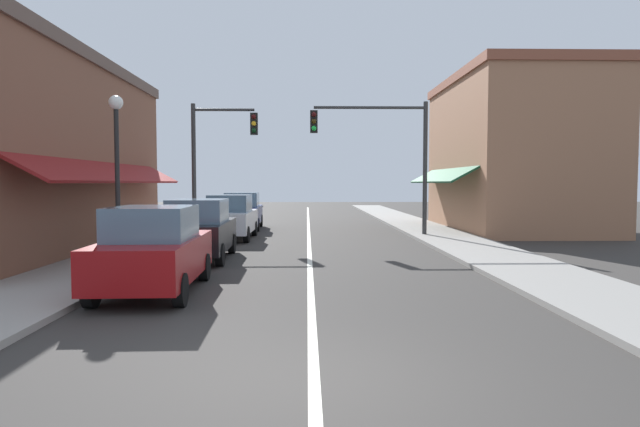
{
  "coord_description": "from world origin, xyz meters",
  "views": [
    {
      "loc": [
        -0.08,
        -5.88,
        2.25
      ],
      "look_at": [
        0.37,
        12.72,
        1.2
      ],
      "focal_mm": 30.86,
      "sensor_mm": 36.0,
      "label": 1
    }
  ],
  "objects_px": {
    "parked_car_far_left": "(242,211)",
    "traffic_signal_mast_arm": "(385,145)",
    "parked_car_third_left": "(231,217)",
    "traffic_signal_left_corner": "(215,150)",
    "parked_car_nearest_left": "(154,250)",
    "parked_car_second_left": "(199,230)",
    "street_lamp_left_near": "(117,152)"
  },
  "relations": [
    {
      "from": "parked_car_far_left",
      "to": "traffic_signal_mast_arm",
      "type": "relative_size",
      "value": 0.74
    },
    {
      "from": "parked_car_third_left",
      "to": "traffic_signal_mast_arm",
      "type": "height_order",
      "value": "traffic_signal_mast_arm"
    },
    {
      "from": "parked_car_far_left",
      "to": "traffic_signal_left_corner",
      "type": "height_order",
      "value": "traffic_signal_left_corner"
    },
    {
      "from": "parked_car_nearest_left",
      "to": "parked_car_far_left",
      "type": "bearing_deg",
      "value": 88.59
    },
    {
      "from": "parked_car_second_left",
      "to": "parked_car_far_left",
      "type": "height_order",
      "value": "same"
    },
    {
      "from": "parked_car_third_left",
      "to": "traffic_signal_mast_arm",
      "type": "distance_m",
      "value": 6.93
    },
    {
      "from": "parked_car_second_left",
      "to": "street_lamp_left_near",
      "type": "xyz_separation_m",
      "value": [
        -1.66,
        -1.96,
        2.15
      ]
    },
    {
      "from": "parked_car_nearest_left",
      "to": "parked_car_second_left",
      "type": "xyz_separation_m",
      "value": [
        -0.04,
        4.85,
        0.0
      ]
    },
    {
      "from": "parked_car_far_left",
      "to": "street_lamp_left_near",
      "type": "xyz_separation_m",
      "value": [
        -1.69,
        -12.5,
        2.15
      ]
    },
    {
      "from": "street_lamp_left_near",
      "to": "parked_car_nearest_left",
      "type": "bearing_deg",
      "value": -59.58
    },
    {
      "from": "parked_car_second_left",
      "to": "traffic_signal_mast_arm",
      "type": "height_order",
      "value": "traffic_signal_mast_arm"
    },
    {
      "from": "parked_car_nearest_left",
      "to": "parked_car_second_left",
      "type": "height_order",
      "value": "same"
    },
    {
      "from": "traffic_signal_mast_arm",
      "to": "street_lamp_left_near",
      "type": "bearing_deg",
      "value": -133.48
    },
    {
      "from": "parked_car_third_left",
      "to": "traffic_signal_left_corner",
      "type": "xyz_separation_m",
      "value": [
        -0.79,
        1.2,
        2.75
      ]
    },
    {
      "from": "traffic_signal_mast_arm",
      "to": "traffic_signal_left_corner",
      "type": "xyz_separation_m",
      "value": [
        -7.04,
        0.51,
        -0.17
      ]
    },
    {
      "from": "parked_car_far_left",
      "to": "street_lamp_left_near",
      "type": "distance_m",
      "value": 12.79
    },
    {
      "from": "parked_car_nearest_left",
      "to": "traffic_signal_mast_arm",
      "type": "height_order",
      "value": "traffic_signal_mast_arm"
    },
    {
      "from": "parked_car_third_left",
      "to": "traffic_signal_mast_arm",
      "type": "xyz_separation_m",
      "value": [
        6.25,
        0.69,
        2.92
      ]
    },
    {
      "from": "traffic_signal_left_corner",
      "to": "street_lamp_left_near",
      "type": "bearing_deg",
      "value": -96.28
    },
    {
      "from": "parked_car_second_left",
      "to": "parked_car_third_left",
      "type": "relative_size",
      "value": 1.0
    },
    {
      "from": "traffic_signal_mast_arm",
      "to": "parked_car_second_left",
      "type": "bearing_deg",
      "value": -134.39
    },
    {
      "from": "parked_car_nearest_left",
      "to": "parked_car_third_left",
      "type": "bearing_deg",
      "value": 88.15
    },
    {
      "from": "parked_car_nearest_left",
      "to": "street_lamp_left_near",
      "type": "relative_size",
      "value": 0.93
    },
    {
      "from": "traffic_signal_left_corner",
      "to": "parked_car_far_left",
      "type": "bearing_deg",
      "value": 78.65
    },
    {
      "from": "parked_car_nearest_left",
      "to": "street_lamp_left_near",
      "type": "xyz_separation_m",
      "value": [
        -1.7,
        2.89,
        2.15
      ]
    },
    {
      "from": "parked_car_far_left",
      "to": "traffic_signal_mast_arm",
      "type": "distance_m",
      "value": 8.05
    },
    {
      "from": "parked_car_second_left",
      "to": "traffic_signal_left_corner",
      "type": "relative_size",
      "value": 0.75
    },
    {
      "from": "parked_car_third_left",
      "to": "parked_car_far_left",
      "type": "xyz_separation_m",
      "value": [
        -0.08,
        4.72,
        0.0
      ]
    },
    {
      "from": "parked_car_nearest_left",
      "to": "parked_car_second_left",
      "type": "distance_m",
      "value": 4.85
    },
    {
      "from": "parked_car_second_left",
      "to": "traffic_signal_mast_arm",
      "type": "distance_m",
      "value": 9.55
    },
    {
      "from": "parked_car_third_left",
      "to": "parked_car_far_left",
      "type": "relative_size",
      "value": 0.99
    },
    {
      "from": "parked_car_third_left",
      "to": "parked_car_far_left",
      "type": "distance_m",
      "value": 4.73
    }
  ]
}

